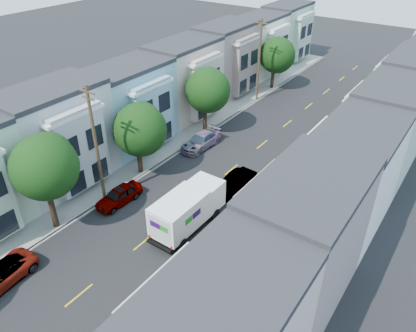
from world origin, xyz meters
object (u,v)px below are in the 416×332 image
tree_d (207,91)px  parked_left_b (0,276)px  tree_b (44,167)px  lead_sedan (235,183)px  parked_left_c (119,196)px  utility_pole_near (96,146)px  parked_right_b (196,266)px  parked_right_d (339,120)px  fedex_truck (188,209)px  tree_far_r (375,85)px  tree_e (277,55)px  parked_right_c (302,156)px  tree_c (139,130)px  utility_pole_far (259,61)px  parked_left_d (201,141)px

tree_d → parked_left_b: 25.56m
tree_b → parked_left_b: size_ratio=1.66×
lead_sedan → parked_left_c: (-6.90, -7.07, -0.03)m
utility_pole_near → parked_right_b: size_ratio=2.70×
parked_left_c → parked_right_d: parked_right_d is taller
utility_pole_near → fedex_truck: (7.92, 1.24, -3.41)m
parked_right_d → tree_far_r: bearing=71.6°
tree_b → tree_d: tree_b is taller
parked_right_b → utility_pole_near: bearing=171.1°
lead_sedan → parked_right_b: lead_sedan is taller
tree_e → lead_sedan: (8.30, -23.31, -3.91)m
tree_b → parked_left_b: 7.56m
parked_right_b → parked_left_b: bearing=-138.5°
tree_d → parked_right_c: bearing=-0.2°
tree_b → tree_c: bearing=90.0°
fedex_truck → parked_left_b: size_ratio=1.36×
tree_b → parked_right_c: size_ratio=1.73×
tree_b → tree_c: size_ratio=1.15×
utility_pole_near → fedex_truck: 8.71m
parked_left_c → parked_right_b: bearing=-12.3°
tree_d → tree_far_r: (13.20, 14.49, -1.03)m
tree_d → lead_sedan: size_ratio=1.62×
tree_d → parked_right_b: tree_d is taller
tree_c → utility_pole_far: (0.00, 21.26, 0.59)m
utility_pole_near → parked_right_d: size_ratio=2.14×
utility_pole_near → parked_right_c: (11.20, 14.92, -4.41)m
parked_left_d → parked_left_c: bearing=-87.6°
tree_b → tree_d: 19.60m
tree_c → parked_right_c: (11.20, 10.18, -3.82)m
parked_left_c → parked_right_c: (9.80, 14.55, 0.03)m
parked_right_d → tree_e: bearing=156.3°
fedex_truck → parked_left_b: 13.22m
fedex_truck → tree_b: bearing=-143.1°
tree_c → fedex_truck: size_ratio=1.07×
utility_pole_far → parked_left_d: 14.85m
parked_right_b → tree_far_r: bearing=88.7°
parked_left_b → fedex_truck: bearing=56.0°
tree_c → parked_right_d: tree_c is taller
tree_d → parked_left_c: tree_d is taller
parked_left_c → utility_pole_near: bearing=-162.6°
tree_b → parked_right_c: bearing=60.2°
parked_right_b → tree_e: bearing=111.1°
parked_left_b → parked_left_c: 10.58m
tree_far_r → parked_left_c: bearing=-112.1°
parked_right_b → parked_right_c: parked_right_c is taller
tree_b → parked_left_d: bearing=85.1°
parked_left_b → parked_left_d: size_ratio=0.98×
tree_b → utility_pole_near: size_ratio=0.79×
fedex_truck → lead_sedan: fedex_truck is taller
tree_b → fedex_truck: size_ratio=1.22×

